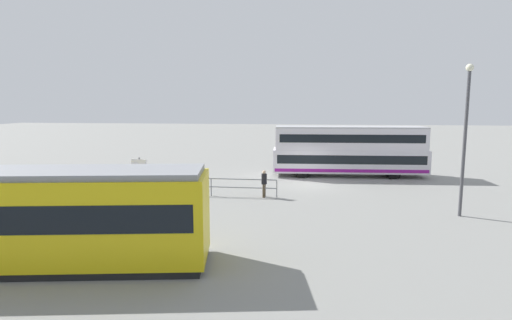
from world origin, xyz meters
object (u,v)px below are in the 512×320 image
at_px(pedestrian_near_railing, 264,182).
at_px(info_sign, 139,169).
at_px(double_decker_bus, 349,151).
at_px(street_lamp, 465,129).

distance_m(pedestrian_near_railing, info_sign, 7.75).
bearing_deg(pedestrian_near_railing, info_sign, -1.87).
distance_m(double_decker_bus, pedestrian_near_railing, 9.71).
distance_m(double_decker_bus, street_lamp, 11.82).
bearing_deg(street_lamp, pedestrian_near_railing, -16.45).
relative_size(double_decker_bus, street_lamp, 1.57).
relative_size(pedestrian_near_railing, street_lamp, 0.22).
xyz_separation_m(info_sign, street_lamp, (-17.68, 3.19, 2.73)).
xyz_separation_m(double_decker_bus, info_sign, (13.39, 7.57, -0.41)).
bearing_deg(street_lamp, double_decker_bus, -68.29).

